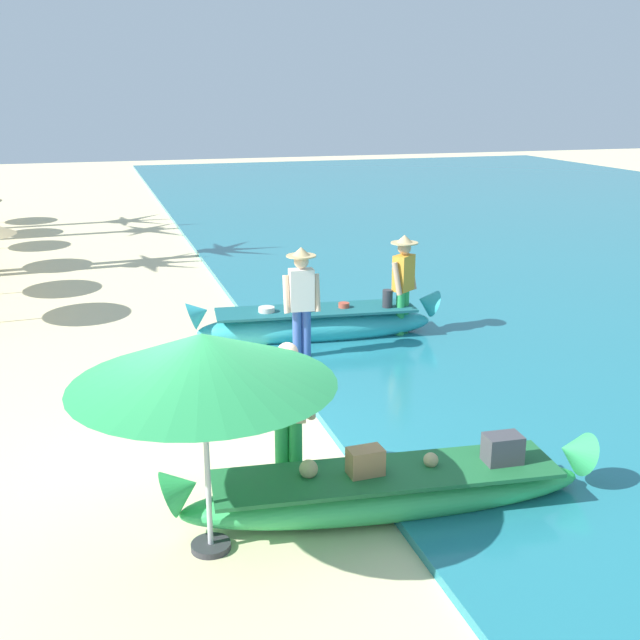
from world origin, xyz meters
The scene contains 7 objects.
ground_plane centered at (0.00, 0.00, 0.00)m, with size 80.00×80.00×0.00m, color beige.
boat_green_foreground centered at (1.44, -1.01, 0.27)m, with size 4.31×1.13×0.75m.
boat_cyan_midground centered at (2.30, 4.32, 0.32)m, with size 4.19×1.15×0.87m.
person_vendor_hatted centered at (1.82, 3.45, 1.03)m, with size 0.57×0.44×1.79m.
person_tourist_customer centered at (0.64, -0.27, 0.91)m, with size 0.58×0.35×1.61m.
person_vendor_assistant centered at (3.71, 4.08, 1.02)m, with size 0.56×0.48×1.76m.
patio_umbrella_large centered at (-0.30, -1.09, 1.81)m, with size 2.28×2.28×2.04m.
Camera 1 is at (-1.12, -7.18, 3.97)m, focal length 43.26 mm.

